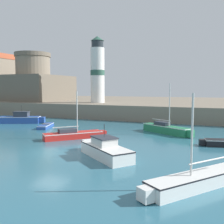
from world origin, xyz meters
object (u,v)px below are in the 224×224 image
(sailboat_red_0, at_px, (74,134))
(lighthouse, at_px, (97,71))
(dinghy_blue_3, at_px, (46,126))
(motorboat_white_5, at_px, (105,149))
(sailboat_green_1, at_px, (166,129))
(sailboat_white_6, at_px, (195,180))
(motorboat_blue_7, at_px, (21,119))
(fortress, at_px, (33,84))

(sailboat_red_0, height_order, lighthouse, lighthouse)
(sailboat_red_0, relative_size, dinghy_blue_3, 1.25)
(sailboat_red_0, relative_size, motorboat_white_5, 1.00)
(sailboat_green_1, distance_m, sailboat_white_6, 15.46)
(motorboat_blue_7, distance_m, fortress, 19.47)
(dinghy_blue_3, xyz_separation_m, sailboat_white_6, (18.69, -13.44, 0.16))
(fortress, bearing_deg, lighthouse, -9.50)
(sailboat_red_0, xyz_separation_m, sailboat_white_6, (11.93, -8.70, 0.00))
(sailboat_green_1, xyz_separation_m, motorboat_white_5, (-2.17, -11.29, 0.04))
(motorboat_white_5, distance_m, fortress, 40.03)
(sailboat_red_0, xyz_separation_m, lighthouse, (-6.96, 19.84, 7.42))
(sailboat_white_6, xyz_separation_m, motorboat_blue_7, (-24.45, 15.59, 0.21))
(dinghy_blue_3, bearing_deg, sailboat_green_1, 5.65)
(dinghy_blue_3, distance_m, lighthouse, 16.90)
(sailboat_red_0, height_order, sailboat_white_6, sailboat_white_6)
(motorboat_white_5, xyz_separation_m, lighthouse, (-12.51, 24.96, 7.27))
(motorboat_blue_7, height_order, lighthouse, lighthouse)
(sailboat_red_0, distance_m, dinghy_blue_3, 8.26)
(dinghy_blue_3, relative_size, lighthouse, 0.37)
(fortress, xyz_separation_m, lighthouse, (16.00, -2.68, 2.16))
(sailboat_red_0, relative_size, sailboat_green_1, 0.89)
(sailboat_red_0, xyz_separation_m, dinghy_blue_3, (-6.76, 4.74, -0.16))
(dinghy_blue_3, bearing_deg, lighthouse, 90.78)
(sailboat_white_6, distance_m, fortress, 47.12)
(fortress, bearing_deg, sailboat_white_6, -41.82)
(sailboat_red_0, distance_m, motorboat_white_5, 7.55)
(fortress, bearing_deg, sailboat_red_0, -44.44)
(dinghy_blue_3, height_order, lighthouse, lighthouse)
(dinghy_blue_3, relative_size, motorboat_white_5, 0.80)
(lighthouse, bearing_deg, sailboat_white_6, -56.49)
(motorboat_white_5, distance_m, lighthouse, 28.85)
(dinghy_blue_3, distance_m, motorboat_blue_7, 6.16)
(motorboat_white_5, bearing_deg, motorboat_blue_7, 146.38)
(fortress, relative_size, lighthouse, 1.13)
(sailboat_red_0, xyz_separation_m, motorboat_blue_7, (-12.52, 6.89, 0.21))
(dinghy_blue_3, relative_size, motorboat_blue_7, 0.68)
(sailboat_green_1, relative_size, sailboat_white_6, 1.05)
(sailboat_red_0, relative_size, lighthouse, 0.46)
(motorboat_blue_7, bearing_deg, motorboat_white_5, -33.62)
(sailboat_white_6, bearing_deg, dinghy_blue_3, 144.27)
(sailboat_green_1, height_order, motorboat_white_5, sailboat_green_1)
(lighthouse, bearing_deg, motorboat_white_5, -63.39)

